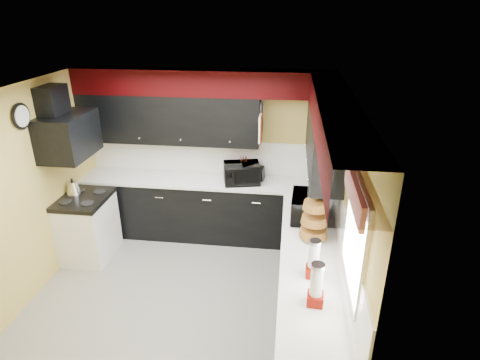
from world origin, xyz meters
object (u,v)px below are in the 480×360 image
at_px(toaster_oven, 242,173).
at_px(utensil_crock, 244,176).
at_px(knife_block, 260,174).
at_px(kettle, 73,188).
at_px(microwave, 307,207).

relative_size(toaster_oven, utensil_crock, 3.67).
height_order(toaster_oven, knife_block, toaster_oven).
xyz_separation_m(knife_block, kettle, (-2.50, -0.71, -0.04)).
bearing_deg(knife_block, microwave, -45.28).
height_order(utensil_crock, kettle, kettle).
xyz_separation_m(toaster_oven, knife_block, (0.26, 0.11, -0.04)).
relative_size(utensil_crock, kettle, 0.72).
bearing_deg(kettle, microwave, -6.07).
distance_m(toaster_oven, kettle, 2.33).
distance_m(microwave, utensil_crock, 1.36).
distance_m(utensil_crock, knife_block, 0.25).
xyz_separation_m(utensil_crock, kettle, (-2.26, -0.70, -0.00)).
height_order(microwave, knife_block, microwave).
distance_m(knife_block, kettle, 2.60).
bearing_deg(knife_block, kettle, -150.75).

